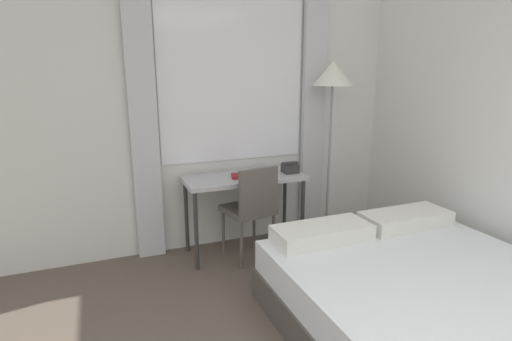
{
  "coord_description": "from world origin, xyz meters",
  "views": [
    {
      "loc": [
        -0.96,
        -0.38,
        1.7
      ],
      "look_at": [
        0.23,
        2.58,
        0.9
      ],
      "focal_mm": 28.0,
      "sensor_mm": 36.0,
      "label": 1
    }
  ],
  "objects": [
    {
      "name": "wall_back_with_window",
      "position": [
        0.04,
        3.29,
        1.35
      ],
      "size": [
        4.85,
        0.13,
        2.7
      ],
      "color": "silver",
      "rests_on": "ground_plane"
    },
    {
      "name": "desk",
      "position": [
        0.27,
        2.98,
        0.67
      ],
      "size": [
        1.11,
        0.47,
        0.75
      ],
      "color": "#B2B2B7",
      "rests_on": "ground_plane"
    },
    {
      "name": "desk_chair",
      "position": [
        0.27,
        2.78,
        0.52
      ],
      "size": [
        0.46,
        0.46,
        0.89
      ],
      "rotation": [
        0.0,
        0.0,
        0.18
      ],
      "color": "#59514C",
      "rests_on": "ground_plane"
    },
    {
      "name": "bed",
      "position": [
        0.93,
        1.28,
        0.24
      ],
      "size": [
        1.75,
        1.92,
        0.58
      ],
      "color": "#4C4742",
      "rests_on": "ground_plane"
    },
    {
      "name": "standing_lamp",
      "position": [
        1.2,
        3.0,
        1.56
      ],
      "size": [
        0.39,
        0.39,
        1.79
      ],
      "color": "#4C4C51",
      "rests_on": "ground_plane"
    },
    {
      "name": "telephone",
      "position": [
        0.73,
        2.94,
        0.8
      ],
      "size": [
        0.16,
        0.14,
        0.1
      ],
      "color": "#2D2D2D",
      "rests_on": "desk"
    },
    {
      "name": "book",
      "position": [
        0.28,
        2.94,
        0.76
      ],
      "size": [
        0.3,
        0.23,
        0.02
      ],
      "rotation": [
        0.0,
        0.0,
        -0.27
      ],
      "color": "maroon",
      "rests_on": "desk"
    }
  ]
}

